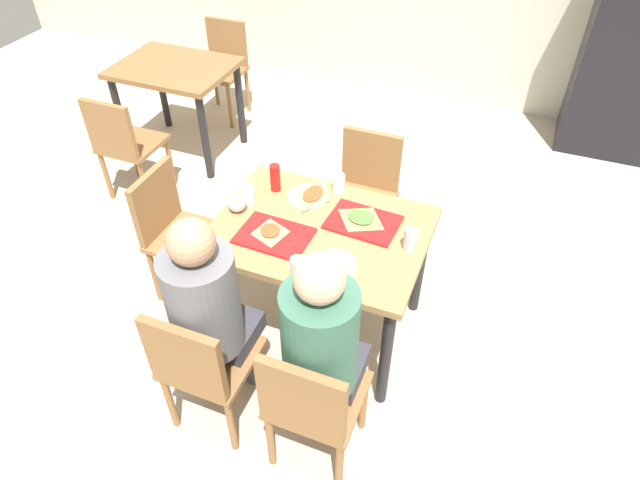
# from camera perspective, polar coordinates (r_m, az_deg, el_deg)

# --- Properties ---
(ground_plane) EXTENTS (10.00, 10.00, 0.02)m
(ground_plane) POSITION_cam_1_polar(r_m,az_deg,el_deg) (3.38, 0.00, -8.87)
(ground_plane) COLOR #B7A893
(main_table) EXTENTS (1.09, 0.82, 0.76)m
(main_table) POSITION_cam_1_polar(r_m,az_deg,el_deg) (2.89, 0.00, -0.44)
(main_table) COLOR #9E7247
(main_table) RESTS_ON ground_plane
(chair_near_left) EXTENTS (0.40, 0.40, 0.84)m
(chair_near_left) POSITION_cam_1_polar(r_m,az_deg,el_deg) (2.65, -12.19, -12.36)
(chair_near_left) COLOR olive
(chair_near_left) RESTS_ON ground_plane
(chair_near_right) EXTENTS (0.40, 0.40, 0.84)m
(chair_near_right) POSITION_cam_1_polar(r_m,az_deg,el_deg) (2.48, -0.96, -16.41)
(chair_near_right) COLOR olive
(chair_near_right) RESTS_ON ground_plane
(chair_far_side) EXTENTS (0.40, 0.40, 0.84)m
(chair_far_side) POSITION_cam_1_polar(r_m,az_deg,el_deg) (3.58, 4.71, 5.48)
(chair_far_side) COLOR olive
(chair_far_side) RESTS_ON ground_plane
(chair_left_end) EXTENTS (0.40, 0.40, 0.84)m
(chair_left_end) POSITION_cam_1_polar(r_m,az_deg,el_deg) (3.37, -14.83, 1.39)
(chair_left_end) COLOR olive
(chair_left_end) RESTS_ON ground_plane
(person_in_red) EXTENTS (0.32, 0.42, 1.25)m
(person_in_red) POSITION_cam_1_polar(r_m,az_deg,el_deg) (2.53, -11.35, -6.73)
(person_in_red) COLOR #383842
(person_in_red) RESTS_ON ground_plane
(person_in_brown_jacket) EXTENTS (0.32, 0.42, 1.25)m
(person_in_brown_jacket) POSITION_cam_1_polar(r_m,az_deg,el_deg) (2.35, 0.30, -10.53)
(person_in_brown_jacket) COLOR #383842
(person_in_brown_jacket) RESTS_ON ground_plane
(tray_red_near) EXTENTS (0.37, 0.27, 0.02)m
(tray_red_near) POSITION_cam_1_polar(r_m,az_deg,el_deg) (2.78, -4.74, 0.45)
(tray_red_near) COLOR red
(tray_red_near) RESTS_ON main_table
(tray_red_far) EXTENTS (0.38, 0.28, 0.02)m
(tray_red_far) POSITION_cam_1_polar(r_m,az_deg,el_deg) (2.86, 4.46, 1.84)
(tray_red_far) COLOR red
(tray_red_far) RESTS_ON main_table
(paper_plate_center) EXTENTS (0.22, 0.22, 0.01)m
(paper_plate_center) POSITION_cam_1_polar(r_m,az_deg,el_deg) (3.03, -1.31, 4.51)
(paper_plate_center) COLOR white
(paper_plate_center) RESTS_ON main_table
(paper_plate_near_edge) EXTENTS (0.22, 0.22, 0.01)m
(paper_plate_near_edge) POSITION_cam_1_polar(r_m,az_deg,el_deg) (2.62, 1.51, -2.58)
(paper_plate_near_edge) COLOR white
(paper_plate_near_edge) RESTS_ON main_table
(pizza_slice_a) EXTENTS (0.20, 0.21, 0.02)m
(pizza_slice_a) POSITION_cam_1_polar(r_m,az_deg,el_deg) (2.78, -5.15, 0.91)
(pizza_slice_a) COLOR #DBAD60
(pizza_slice_a) RESTS_ON tray_red_near
(pizza_slice_b) EXTENTS (0.24, 0.21, 0.02)m
(pizza_slice_b) POSITION_cam_1_polar(r_m,az_deg,el_deg) (2.86, 4.25, 2.28)
(pizza_slice_b) COLOR tan
(pizza_slice_b) RESTS_ON tray_red_far
(pizza_slice_c) EXTENTS (0.15, 0.23, 0.02)m
(pizza_slice_c) POSITION_cam_1_polar(r_m,az_deg,el_deg) (3.03, -0.72, 4.74)
(pizza_slice_c) COLOR #DBAD60
(pizza_slice_c) RESTS_ON paper_plate_center
(plastic_cup_a) EXTENTS (0.07, 0.07, 0.10)m
(plastic_cup_a) POSITION_cam_1_polar(r_m,az_deg,el_deg) (3.06, 1.94, 5.91)
(plastic_cup_a) COLOR white
(plastic_cup_a) RESTS_ON main_table
(plastic_cup_b) EXTENTS (0.07, 0.07, 0.10)m
(plastic_cup_b) POSITION_cam_1_polar(r_m,az_deg,el_deg) (2.55, -2.32, -2.83)
(plastic_cup_b) COLOR white
(plastic_cup_b) RESTS_ON main_table
(plastic_cup_c) EXTENTS (0.07, 0.07, 0.10)m
(plastic_cup_c) POSITION_cam_1_polar(r_m,az_deg,el_deg) (2.99, -7.38, 4.58)
(plastic_cup_c) COLOR white
(plastic_cup_c) RESTS_ON main_table
(soda_can) EXTENTS (0.07, 0.07, 0.12)m
(soda_can) POSITION_cam_1_polar(r_m,az_deg,el_deg) (2.71, 9.31, 0.04)
(soda_can) COLOR #B7BCC6
(soda_can) RESTS_ON main_table
(condiment_bottle) EXTENTS (0.06, 0.06, 0.16)m
(condiment_bottle) POSITION_cam_1_polar(r_m,az_deg,el_deg) (3.05, -4.65, 6.43)
(condiment_bottle) COLOR red
(condiment_bottle) RESTS_ON main_table
(foil_bundle) EXTENTS (0.10, 0.10, 0.10)m
(foil_bundle) POSITION_cam_1_polar(r_m,az_deg,el_deg) (2.94, -8.57, 3.80)
(foil_bundle) COLOR silver
(foil_bundle) RESTS_ON main_table
(drink_fridge) EXTENTS (0.70, 0.60, 1.90)m
(drink_fridge) POSITION_cam_1_polar(r_m,az_deg,el_deg) (5.17, 29.87, 17.85)
(drink_fridge) COLOR black
(drink_fridge) RESTS_ON ground_plane
(background_table) EXTENTS (0.90, 0.70, 0.76)m
(background_table) POSITION_cam_1_polar(r_m,az_deg,el_deg) (4.71, -14.62, 15.58)
(background_table) COLOR olive
(background_table) RESTS_ON ground_plane
(background_chair_near) EXTENTS (0.40, 0.40, 0.84)m
(background_chair_near) POSITION_cam_1_polar(r_m,az_deg,el_deg) (4.27, -19.63, 9.53)
(background_chair_near) COLOR olive
(background_chair_near) RESTS_ON ground_plane
(background_chair_far) EXTENTS (0.40, 0.40, 0.84)m
(background_chair_far) POSITION_cam_1_polar(r_m,az_deg,el_deg) (5.32, -9.92, 17.64)
(background_chair_far) COLOR olive
(background_chair_far) RESTS_ON ground_plane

